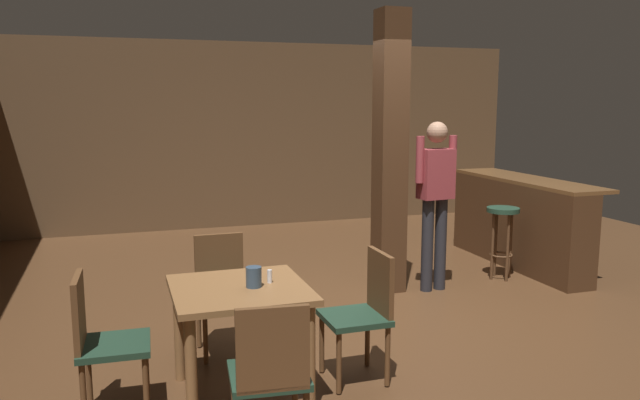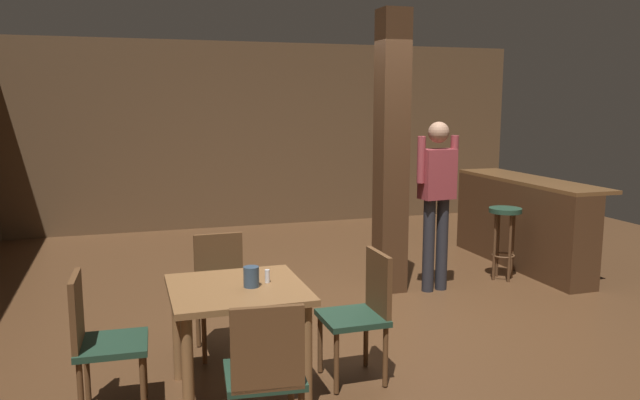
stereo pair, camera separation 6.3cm
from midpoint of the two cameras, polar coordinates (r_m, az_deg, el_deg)
name	(u,v)px [view 1 (the left image)]	position (r m, az deg, el deg)	size (l,w,h in m)	color
ground_plane	(392,314)	(5.80, 6.26, -10.34)	(10.80, 10.80, 0.00)	#4C301C
wall_back	(272,135)	(9.76, -4.60, 5.96)	(8.00, 0.10, 2.80)	brown
pillar	(390,154)	(6.25, 6.13, 4.21)	(0.28, 0.28, 2.80)	#422816
dining_table	(240,307)	(4.12, -7.77, -9.68)	(0.86, 0.86, 0.74)	brown
chair_north	(222,287)	(4.90, -9.30, -7.84)	(0.43, 0.43, 0.89)	#1E3828
chair_east	(365,309)	(4.36, 3.67, -9.88)	(0.42, 0.42, 0.89)	#1E3828
chair_west	(101,338)	(4.08, -19.83, -11.77)	(0.44, 0.44, 0.89)	#1E3828
chair_south	(270,371)	(3.43, -5.12, -15.33)	(0.46, 0.46, 0.89)	#1E3828
napkin_cup	(254,277)	(4.04, -6.53, -7.01)	(0.10, 0.10, 0.13)	#33475B
salt_shaker	(270,276)	(4.13, -5.07, -6.97)	(0.03, 0.03, 0.09)	silver
standing_person	(435,193)	(6.36, 10.23, 0.60)	(0.47, 0.23, 1.72)	maroon
bar_counter	(518,221)	(7.65, 17.43, -1.88)	(0.56, 2.24, 1.03)	brown
bar_stool_near	(502,226)	(7.01, 16.09, -2.28)	(0.35, 0.35, 0.79)	#1E3828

